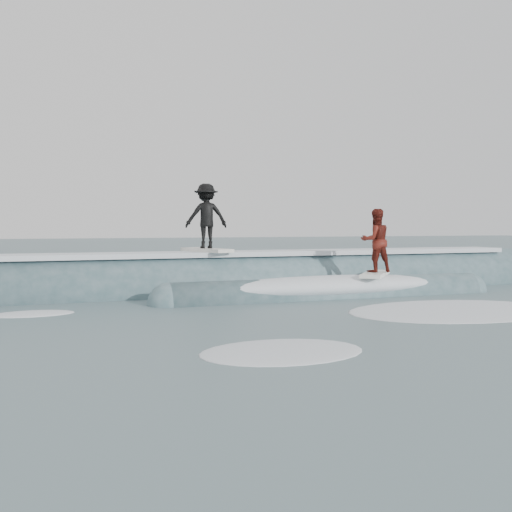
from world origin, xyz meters
name	(u,v)px	position (x,y,z in m)	size (l,w,h in m)	color
ground	(316,316)	(0.00, 0.00, 0.00)	(160.00, 160.00, 0.00)	#3F545C
breaking_wave	(256,290)	(0.25, 4.63, 0.04)	(23.98, 3.91, 2.25)	#37565D
surfer_black	(206,218)	(-1.18, 4.93, 2.17)	(1.26, 2.07, 1.97)	silver
surfer_red	(376,244)	(3.13, 2.73, 1.45)	(1.70, 1.89, 1.87)	white
whitewater	(411,318)	(1.73, -1.00, 0.00)	(13.53, 6.92, 0.10)	white
far_swells	(132,265)	(-1.71, 17.65, 0.00)	(43.21, 8.65, 0.80)	#37565D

